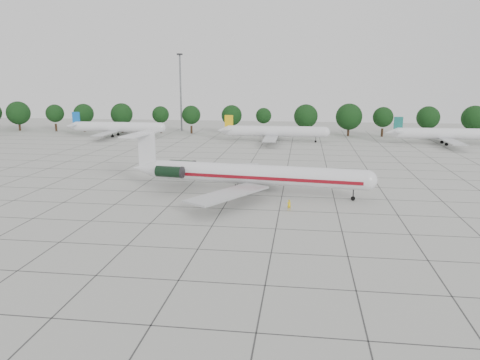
{
  "coord_description": "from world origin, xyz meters",
  "views": [
    {
      "loc": [
        10.97,
        -62.81,
        18.45
      ],
      "look_at": [
        2.04,
        3.2,
        3.5
      ],
      "focal_mm": 35.0,
      "sensor_mm": 36.0,
      "label": 1
    }
  ],
  "objects": [
    {
      "name": "ground",
      "position": [
        0.0,
        0.0,
        0.0
      ],
      "size": [
        260.0,
        260.0,
        0.0
      ],
      "primitive_type": "plane",
      "color": "#B6B7AF",
      "rests_on": "ground"
    },
    {
      "name": "main_airliner",
      "position": [
        1.76,
        8.89,
        3.29
      ],
      "size": [
        39.59,
        30.98,
        9.3
      ],
      "rotation": [
        0.0,
        0.0,
        -0.12
      ],
      "color": "silver",
      "rests_on": "ground"
    },
    {
      "name": "tree_line",
      "position": [
        -11.68,
        85.0,
        5.98
      ],
      "size": [
        249.86,
        8.44,
        10.22
      ],
      "color": "#332114",
      "rests_on": "ground"
    },
    {
      "name": "bg_airliner_c",
      "position": [
        3.17,
        69.13,
        2.91
      ],
      "size": [
        28.24,
        27.2,
        7.4
      ],
      "color": "silver",
      "rests_on": "ground"
    },
    {
      "name": "bg_airliner_b",
      "position": [
        -45.54,
        74.25,
        2.91
      ],
      "size": [
        28.24,
        27.2,
        7.4
      ],
      "color": "silver",
      "rests_on": "ground"
    },
    {
      "name": "floodlight_mast",
      "position": [
        -30.0,
        92.0,
        14.28
      ],
      "size": [
        1.6,
        1.6,
        25.45
      ],
      "color": "slate",
      "rests_on": "ground"
    },
    {
      "name": "bg_airliner_d",
      "position": [
        49.97,
        69.75,
        2.91
      ],
      "size": [
        28.24,
        27.2,
        7.4
      ],
      "color": "silver",
      "rests_on": "ground"
    },
    {
      "name": "ground_crew",
      "position": [
        9.33,
        0.41,
        0.76
      ],
      "size": [
        0.64,
        0.52,
        1.53
      ],
      "primitive_type": "imported",
      "rotation": [
        0.0,
        0.0,
        3.46
      ],
      "color": "yellow",
      "rests_on": "ground"
    },
    {
      "name": "apron_joints",
      "position": [
        0.0,
        15.0,
        0.01
      ],
      "size": [
        170.0,
        170.0,
        0.02
      ],
      "primitive_type": "cube",
      "color": "#383838",
      "rests_on": "ground"
    }
  ]
}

